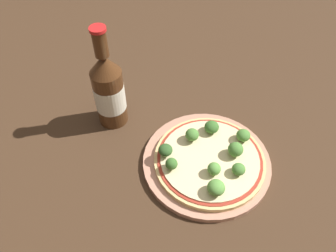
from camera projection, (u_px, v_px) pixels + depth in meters
The scene contains 13 objects.
ground_plane at pixel (207, 161), 0.65m from camera, with size 3.00×3.00×0.00m, color #3D2819.
plate at pixel (206, 162), 0.64m from camera, with size 0.25×0.25×0.01m.
pizza at pixel (209, 160), 0.63m from camera, with size 0.21×0.21×0.01m.
broccoli_floret_0 at pixel (243, 135), 0.65m from camera, with size 0.03×0.03×0.02m.
broccoli_floret_1 at pixel (165, 150), 0.62m from camera, with size 0.03×0.03×0.03m.
broccoli_floret_2 at pixel (212, 127), 0.66m from camera, with size 0.03×0.03×0.03m.
broccoli_floret_3 at pixel (236, 149), 0.62m from camera, with size 0.03×0.03×0.03m.
broccoli_floret_4 at pixel (216, 188), 0.57m from camera, with size 0.03×0.03×0.03m.
broccoli_floret_5 at pixel (171, 164), 0.60m from camera, with size 0.02×0.02×0.03m.
broccoli_floret_6 at pixel (239, 169), 0.59m from camera, with size 0.02×0.02×0.02m.
broccoli_floret_7 at pixel (192, 135), 0.64m from camera, with size 0.03×0.03×0.03m.
broccoli_floret_8 at pixel (214, 169), 0.59m from camera, with size 0.02×0.02×0.03m.
beer_bottle at pixel (109, 90), 0.66m from camera, with size 0.06×0.06×0.23m.
Camera 1 is at (-0.37, -0.10, 0.54)m, focal length 35.00 mm.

